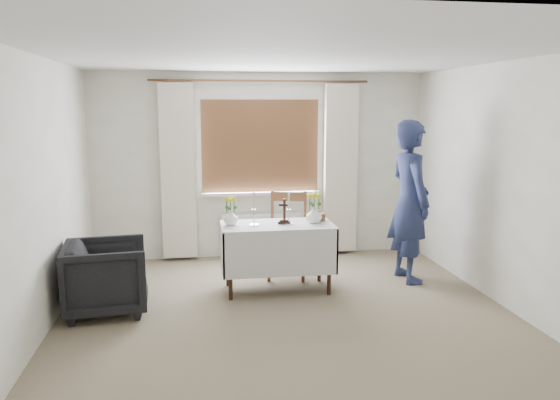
# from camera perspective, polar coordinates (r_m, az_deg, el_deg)

# --- Properties ---
(ground) EXTENTS (5.00, 5.00, 0.00)m
(ground) POSITION_cam_1_polar(r_m,az_deg,el_deg) (5.34, 1.25, -12.81)
(ground) COLOR gray
(ground) RESTS_ON ground
(altar_table) EXTENTS (1.24, 0.64, 0.76)m
(altar_table) POSITION_cam_1_polar(r_m,az_deg,el_deg) (6.14, -0.30, -6.01)
(altar_table) COLOR silver
(altar_table) RESTS_ON ground
(wooden_chair) EXTENTS (0.57, 0.57, 1.03)m
(wooden_chair) POSITION_cam_1_polar(r_m,az_deg,el_deg) (6.58, 0.77, -3.73)
(wooden_chair) COLOR brown
(wooden_chair) RESTS_ON ground
(armchair) EXTENTS (0.88, 0.86, 0.73)m
(armchair) POSITION_cam_1_polar(r_m,az_deg,el_deg) (5.78, -17.69, -7.68)
(armchair) COLOR black
(armchair) RESTS_ON ground
(person) EXTENTS (0.52, 0.73, 1.90)m
(person) POSITION_cam_1_polar(r_m,az_deg,el_deg) (6.57, 13.39, -0.14)
(person) COLOR navy
(person) RESTS_ON ground
(radiator) EXTENTS (1.10, 0.10, 0.60)m
(radiator) POSITION_cam_1_polar(r_m,az_deg,el_deg) (7.53, -1.97, -3.69)
(radiator) COLOR silver
(radiator) RESTS_ON ground
(wooden_cross) EXTENTS (0.15, 0.13, 0.28)m
(wooden_cross) POSITION_cam_1_polar(r_m,az_deg,el_deg) (6.04, 0.46, -1.18)
(wooden_cross) COLOR black
(wooden_cross) RESTS_ON altar_table
(candlestick_left) EXTENTS (0.12, 0.12, 0.37)m
(candlestick_left) POSITION_cam_1_polar(r_m,az_deg,el_deg) (5.95, -2.74, -0.92)
(candlestick_left) COLOR silver
(candlestick_left) RESTS_ON altar_table
(candlestick_right) EXTENTS (0.12, 0.12, 0.35)m
(candlestick_right) POSITION_cam_1_polar(r_m,az_deg,el_deg) (6.01, 0.93, -0.93)
(candlestick_right) COLOR silver
(candlestick_right) RESTS_ON altar_table
(flower_vase_left) EXTENTS (0.20, 0.20, 0.17)m
(flower_vase_left) POSITION_cam_1_polar(r_m,az_deg,el_deg) (6.00, -5.17, -1.84)
(flower_vase_left) COLOR white
(flower_vase_left) RESTS_ON altar_table
(flower_vase_right) EXTENTS (0.18, 0.18, 0.18)m
(flower_vase_right) POSITION_cam_1_polar(r_m,az_deg,el_deg) (6.10, 3.58, -1.55)
(flower_vase_right) COLOR white
(flower_vase_right) RESTS_ON altar_table
(wicker_basket) EXTENTS (0.25, 0.25, 0.08)m
(wicker_basket) POSITION_cam_1_polar(r_m,az_deg,el_deg) (6.27, 3.75, -1.72)
(wicker_basket) COLOR brown
(wicker_basket) RESTS_ON altar_table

